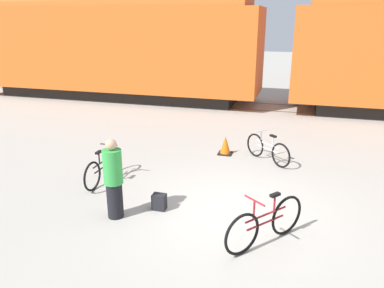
{
  "coord_description": "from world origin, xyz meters",
  "views": [
    {
      "loc": [
        1.08,
        -6.73,
        3.78
      ],
      "look_at": [
        -1.14,
        0.91,
        1.1
      ],
      "focal_mm": 35.0,
      "sensor_mm": 36.0,
      "label": 1
    }
  ],
  "objects_px": {
    "bicycle_silver": "(267,149)",
    "backpack": "(159,202)",
    "freight_train": "(278,38)",
    "bicycle_maroon": "(265,223)",
    "bicycle_black": "(104,167)",
    "person_in_green": "(113,179)",
    "traffic_cone": "(225,146)"
  },
  "relations": [
    {
      "from": "freight_train",
      "to": "traffic_cone",
      "type": "xyz_separation_m",
      "value": [
        -0.86,
        -6.51,
        -2.75
      ]
    },
    {
      "from": "bicycle_black",
      "to": "traffic_cone",
      "type": "bearing_deg",
      "value": 48.23
    },
    {
      "from": "person_in_green",
      "to": "backpack",
      "type": "xyz_separation_m",
      "value": [
        0.73,
        0.52,
        -0.64
      ]
    },
    {
      "from": "freight_train",
      "to": "backpack",
      "type": "height_order",
      "value": "freight_train"
    },
    {
      "from": "traffic_cone",
      "to": "bicycle_black",
      "type": "bearing_deg",
      "value": -131.77
    },
    {
      "from": "freight_train",
      "to": "bicycle_silver",
      "type": "distance_m",
      "value": 7.29
    },
    {
      "from": "backpack",
      "to": "bicycle_silver",
      "type": "bearing_deg",
      "value": 61.09
    },
    {
      "from": "backpack",
      "to": "traffic_cone",
      "type": "relative_size",
      "value": 0.62
    },
    {
      "from": "bicycle_maroon",
      "to": "person_in_green",
      "type": "bearing_deg",
      "value": 177.42
    },
    {
      "from": "backpack",
      "to": "bicycle_black",
      "type": "bearing_deg",
      "value": 151.68
    },
    {
      "from": "freight_train",
      "to": "person_in_green",
      "type": "height_order",
      "value": "freight_train"
    },
    {
      "from": "freight_train",
      "to": "bicycle_maroon",
      "type": "relative_size",
      "value": 19.82
    },
    {
      "from": "freight_train",
      "to": "bicycle_black",
      "type": "xyz_separation_m",
      "value": [
        -3.3,
        -9.23,
        -2.64
      ]
    },
    {
      "from": "bicycle_maroon",
      "to": "backpack",
      "type": "bearing_deg",
      "value": 163.59
    },
    {
      "from": "bicycle_black",
      "to": "bicycle_silver",
      "type": "bearing_deg",
      "value": 33.72
    },
    {
      "from": "person_in_green",
      "to": "freight_train",
      "type": "bearing_deg",
      "value": -115.04
    },
    {
      "from": "bicycle_maroon",
      "to": "traffic_cone",
      "type": "xyz_separation_m",
      "value": [
        -1.58,
        4.35,
        -0.15
      ]
    },
    {
      "from": "bicycle_black",
      "to": "person_in_green",
      "type": "bearing_deg",
      "value": -54.62
    },
    {
      "from": "freight_train",
      "to": "bicycle_maroon",
      "type": "height_order",
      "value": "freight_train"
    },
    {
      "from": "bicycle_maroon",
      "to": "person_in_green",
      "type": "height_order",
      "value": "person_in_green"
    },
    {
      "from": "bicycle_black",
      "to": "bicycle_maroon",
      "type": "xyz_separation_m",
      "value": [
        4.01,
        -1.62,
        0.03
      ]
    },
    {
      "from": "bicycle_silver",
      "to": "backpack",
      "type": "bearing_deg",
      "value": -118.91
    },
    {
      "from": "backpack",
      "to": "traffic_cone",
      "type": "height_order",
      "value": "traffic_cone"
    },
    {
      "from": "bicycle_maroon",
      "to": "traffic_cone",
      "type": "distance_m",
      "value": 4.62
    },
    {
      "from": "freight_train",
      "to": "bicycle_maroon",
      "type": "bearing_deg",
      "value": -86.23
    },
    {
      "from": "bicycle_silver",
      "to": "backpack",
      "type": "xyz_separation_m",
      "value": [
        -1.88,
        -3.41,
        -0.19
      ]
    },
    {
      "from": "backpack",
      "to": "person_in_green",
      "type": "bearing_deg",
      "value": -144.48
    },
    {
      "from": "bicycle_black",
      "to": "freight_train",
      "type": "bearing_deg",
      "value": 70.35
    },
    {
      "from": "bicycle_maroon",
      "to": "bicycle_silver",
      "type": "bearing_deg",
      "value": 94.81
    },
    {
      "from": "person_in_green",
      "to": "traffic_cone",
      "type": "height_order",
      "value": "person_in_green"
    },
    {
      "from": "freight_train",
      "to": "bicycle_black",
      "type": "bearing_deg",
      "value": -109.65
    },
    {
      "from": "freight_train",
      "to": "bicycle_silver",
      "type": "relative_size",
      "value": 22.59
    }
  ]
}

